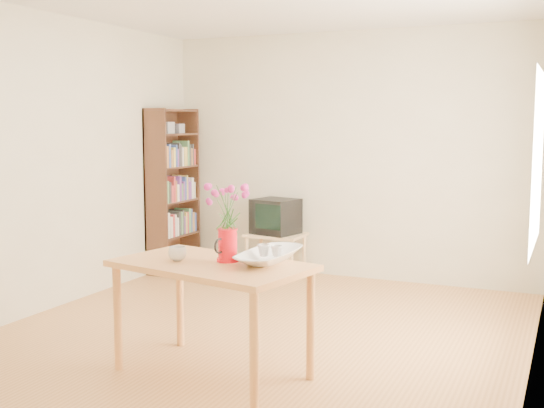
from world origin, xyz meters
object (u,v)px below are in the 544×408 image
at_px(pitcher, 228,246).
at_px(bowl, 269,230).
at_px(mug, 177,254).
at_px(television, 276,216).
at_px(table, 212,277).

distance_m(pitcher, bowl, 0.29).
bearing_deg(pitcher, bowl, 37.70).
xyz_separation_m(mug, bowl, (0.56, 0.23, 0.16)).
bearing_deg(pitcher, television, 121.19).
height_order(pitcher, television, pitcher).
bearing_deg(bowl, pitcher, -156.09).
distance_m(table, television, 2.95).
distance_m(table, bowl, 0.48).
relative_size(table, mug, 11.56).
bearing_deg(television, bowl, -53.55).
relative_size(mug, bowl, 0.27).
bearing_deg(mug, bowl, -177.11).
height_order(bowl, television, bowl).
relative_size(pitcher, mug, 1.85).
relative_size(table, bowl, 3.16).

